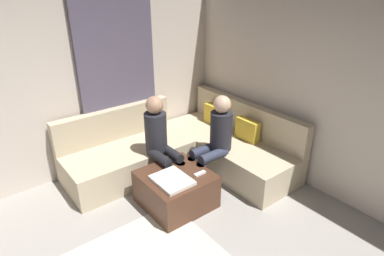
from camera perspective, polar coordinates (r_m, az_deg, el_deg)
wall_left at (r=4.31m, az=-29.22°, el=6.18°), size 0.12×6.00×2.70m
curtain_panel at (r=4.60m, az=-12.78°, el=8.47°), size 0.06×1.10×2.50m
sectional_couch at (r=4.64m, az=-1.03°, el=-3.76°), size 2.10×2.55×0.87m
ottoman at (r=3.95m, az=-2.83°, el=-10.65°), size 0.76×0.76×0.42m
folded_blanket at (r=3.69m, az=-3.53°, el=-9.11°), size 0.44×0.36×0.04m
coffee_mug at (r=4.05m, az=-2.65°, el=-5.33°), size 0.08×0.08×0.10m
game_remote at (r=3.81m, az=1.40°, el=-7.99°), size 0.05×0.15×0.02m
person_on_couch_back at (r=4.13m, az=4.09°, el=-1.75°), size 0.30×0.60×1.20m
person_on_couch_side at (r=4.10m, az=-5.59°, el=-2.02°), size 0.60×0.30×1.20m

